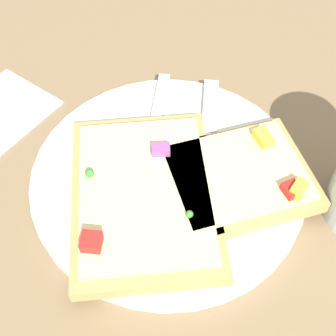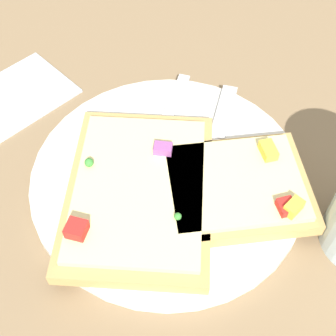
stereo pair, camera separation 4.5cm
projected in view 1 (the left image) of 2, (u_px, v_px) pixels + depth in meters
The scene contains 7 objects.
ground_plane at pixel (168, 181), 0.47m from camera, with size 4.00×4.00×0.00m, color #7F6647.
plate at pixel (168, 178), 0.46m from camera, with size 0.27×0.27×0.01m.
fork at pixel (149, 157), 0.47m from camera, with size 0.20×0.12×0.01m.
knife at pixel (208, 139), 0.48m from camera, with size 0.18×0.12×0.01m.
pizza_slice_main at pixel (141, 193), 0.44m from camera, with size 0.23×0.22×0.03m.
pizza_slice_corner at pixel (238, 177), 0.45m from camera, with size 0.18×0.17×0.03m.
crumb_scatter at pixel (200, 171), 0.46m from camera, with size 0.10×0.16×0.01m.
Camera 1 is at (0.22, 0.16, 0.38)m, focal length 50.00 mm.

